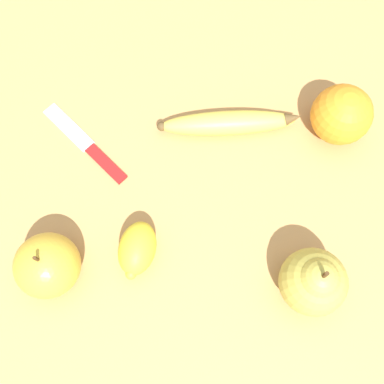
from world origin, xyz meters
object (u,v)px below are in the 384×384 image
Objects in this scene: lemon at (137,249)px; paring_knife at (87,145)px; apple at (47,265)px; orange at (341,115)px; pear at (314,281)px; banana at (229,123)px.

paring_knife is (0.15, -0.10, -0.02)m from lemon.
apple is 0.19m from paring_knife.
lemon is 0.50× the size of paring_knife.
orange is 0.82× the size of pear.
orange is 0.97× the size of apple.
banana is 1.14× the size of paring_knife.
orange reaches higher than paring_knife.
paring_knife is (0.17, 0.12, -0.01)m from banana.
banana is 2.16× the size of apple.
lemon is (0.21, 0.07, -0.02)m from pear.
banana is at bearing -39.14° from pear.
pear is at bearing 104.06° from orange.
banana is 1.83× the size of pear.
apple is (0.10, 0.30, 0.02)m from banana.
lemon is (-0.08, -0.07, -0.01)m from apple.
apple is (0.30, 0.14, -0.01)m from pear.
banana is at bearing 28.48° from orange.
pear is 0.33m from apple.
pear reaches higher than lemon.
apple is at bearing -141.39° from banana.
pear reaches higher than paring_knife.
lemon is at bearing -139.01° from apple.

